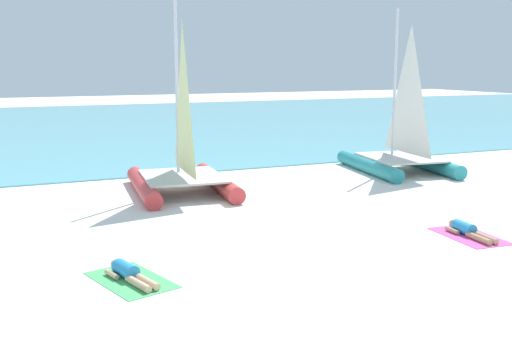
{
  "coord_description": "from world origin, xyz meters",
  "views": [
    {
      "loc": [
        -6.67,
        -9.64,
        4.09
      ],
      "look_at": [
        0.0,
        5.4,
        1.2
      ],
      "focal_mm": 42.92,
      "sensor_mm": 36.0,
      "label": 1
    }
  ],
  "objects": [
    {
      "name": "ground_plane",
      "position": [
        0.0,
        10.0,
        0.0
      ],
      "size": [
        120.0,
        120.0,
        0.0
      ],
      "primitive_type": "plane",
      "color": "white"
    },
    {
      "name": "towel_left",
      "position": [
        -4.34,
        1.51,
        0.01
      ],
      "size": [
        1.57,
        2.12,
        0.01
      ],
      "primitive_type": "cube",
      "rotation": [
        0.0,
        0.0,
        0.27
      ],
      "color": "#4CB266",
      "rests_on": "ground"
    },
    {
      "name": "sailboat_teal",
      "position": [
        7.64,
        9.16,
        0.91
      ],
      "size": [
        3.67,
        5.1,
        6.13
      ],
      "rotation": [
        0.0,
        0.0,
        -0.15
      ],
      "color": "teal",
      "rests_on": "ground"
    },
    {
      "name": "sunbather_left",
      "position": [
        -4.36,
        1.57,
        0.13
      ],
      "size": [
        0.79,
        1.55,
        0.3
      ],
      "rotation": [
        0.0,
        0.0,
        0.27
      ],
      "color": "#268CCC",
      "rests_on": "towel_left"
    },
    {
      "name": "sunbather_right",
      "position": [
        3.75,
        1.3,
        0.13
      ],
      "size": [
        0.58,
        1.57,
        0.3
      ],
      "rotation": [
        0.0,
        0.0,
        -0.09
      ],
      "color": "#268CCC",
      "rests_on": "towel_right"
    },
    {
      "name": "sailboat_red",
      "position": [
        -1.08,
        8.78,
        0.9
      ],
      "size": [
        3.43,
        4.91,
        6.03
      ],
      "rotation": [
        0.0,
        0.0,
        -0.11
      ],
      "color": "#CC3838",
      "rests_on": "ground"
    },
    {
      "name": "ocean_water",
      "position": [
        0.0,
        32.0,
        0.03
      ],
      "size": [
        120.0,
        40.0,
        0.05
      ],
      "primitive_type": "cube",
      "color": "#5BB2C1",
      "rests_on": "ground"
    },
    {
      "name": "towel_right",
      "position": [
        3.75,
        1.23,
        0.01
      ],
      "size": [
        1.26,
        1.99,
        0.01
      ],
      "primitive_type": "cube",
      "rotation": [
        0.0,
        0.0,
        -0.09
      ],
      "color": "#D84C99",
      "rests_on": "ground"
    }
  ]
}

